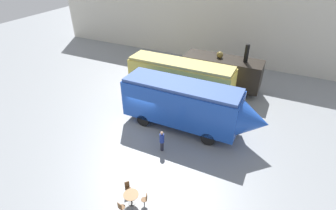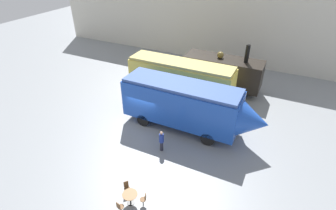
% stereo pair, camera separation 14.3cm
% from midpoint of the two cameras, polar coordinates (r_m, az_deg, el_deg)
% --- Properties ---
extents(ground_plane, '(80.00, 80.00, 0.00)m').
position_cam_midpoint_polar(ground_plane, '(22.10, -5.07, -3.81)').
color(ground_plane, gray).
extents(backdrop_wall, '(44.00, 0.15, 9.00)m').
position_cam_midpoint_polar(backdrop_wall, '(33.45, 8.70, 17.09)').
color(backdrop_wall, beige).
rests_on(backdrop_wall, ground_plane).
extents(steam_locomotive, '(7.64, 2.58, 4.97)m').
position_cam_midpoint_polar(steam_locomotive, '(26.84, 11.51, 7.29)').
color(steam_locomotive, black).
rests_on(steam_locomotive, ground_plane).
extents(passenger_coach_vintage, '(9.63, 2.42, 3.93)m').
position_cam_midpoint_polar(passenger_coach_vintage, '(23.97, 2.52, 5.90)').
color(passenger_coach_vintage, '#E0C64C').
rests_on(passenger_coach_vintage, ground_plane).
extents(streamlined_locomotive, '(11.15, 2.79, 3.90)m').
position_cam_midpoint_polar(streamlined_locomotive, '(20.14, 4.79, 0.04)').
color(streamlined_locomotive, blue).
rests_on(streamlined_locomotive, ground_plane).
extents(cafe_table_near, '(0.88, 0.88, 0.76)m').
position_cam_midpoint_polar(cafe_table_near, '(15.88, -8.30, -19.06)').
color(cafe_table_near, black).
rests_on(cafe_table_near, ground_plane).
extents(cafe_chair_0, '(0.36, 0.38, 0.87)m').
position_cam_midpoint_polar(cafe_chair_0, '(15.64, -10.49, -21.00)').
color(cafe_chair_0, black).
rests_on(cafe_chair_0, ground_plane).
extents(cafe_chair_1, '(0.39, 0.37, 0.87)m').
position_cam_midpoint_polar(cafe_chair_1, '(15.80, -5.25, -19.68)').
color(cafe_chair_1, black).
rests_on(cafe_chair_1, ground_plane).
extents(cafe_chair_2, '(0.40, 0.40, 0.87)m').
position_cam_midpoint_polar(cafe_chair_2, '(16.47, -9.06, -17.20)').
color(cafe_chair_2, black).
rests_on(cafe_chair_2, ground_plane).
extents(visitor_person, '(0.34, 0.34, 1.68)m').
position_cam_midpoint_polar(visitor_person, '(18.74, -1.56, -7.70)').
color(visitor_person, '#262633').
rests_on(visitor_person, ground_plane).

